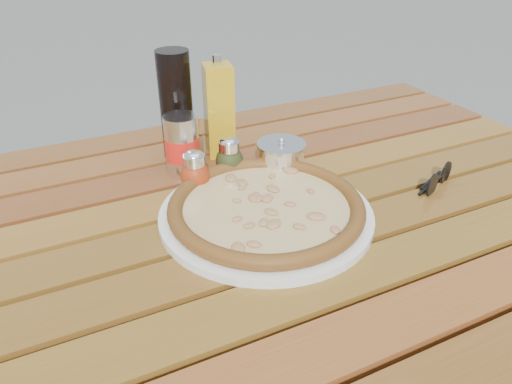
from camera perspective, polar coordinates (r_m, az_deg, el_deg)
name	(u,v)px	position (r m, az deg, el deg)	size (l,w,h in m)	color
table	(261,248)	(0.91, 0.56, -6.37)	(1.40, 0.90, 0.75)	#3C240D
plate	(266,215)	(0.84, 1.16, -2.59)	(0.36, 0.36, 0.01)	white
pizza	(266,207)	(0.83, 1.17, -1.69)	(0.35, 0.35, 0.03)	beige
pepper_shaker	(195,172)	(0.91, -6.99, 2.28)	(0.07, 0.07, 0.08)	#B63614
oregano_shaker	(229,158)	(0.96, -3.05, 3.95)	(0.07, 0.07, 0.08)	#353E18
dark_bottle	(176,105)	(1.03, -9.11, 9.78)	(0.07, 0.07, 0.22)	black
soda_can	(182,146)	(0.97, -8.41, 5.24)	(0.08, 0.08, 0.12)	silver
olive_oil_cruet	(219,110)	(1.03, -4.25, 9.30)	(0.06, 0.06, 0.21)	gold
parmesan_tin	(281,157)	(0.98, 2.88, 4.07)	(0.12, 0.12, 0.07)	white
sunglasses	(438,179)	(0.99, 20.04, 1.36)	(0.11, 0.06, 0.04)	black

